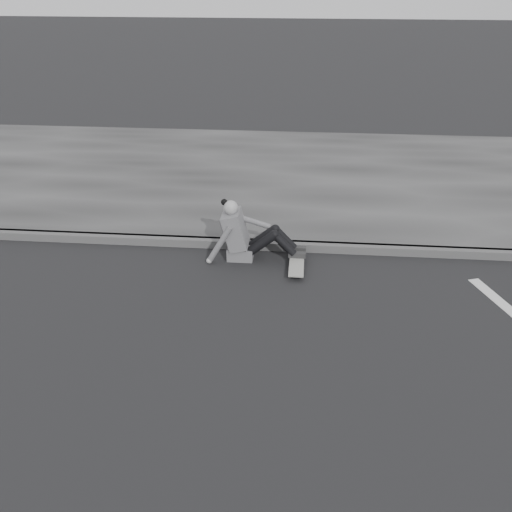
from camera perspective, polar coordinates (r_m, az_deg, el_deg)
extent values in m
plane|color=black|center=(6.16, 5.58, -10.32)|extent=(80.00, 80.00, 0.00)
cube|color=#444444|center=(8.33, 5.68, 0.93)|extent=(24.00, 0.16, 0.12)
cube|color=#323232|center=(11.11, 5.73, 7.87)|extent=(24.00, 6.00, 0.12)
cylinder|color=gray|center=(7.62, 3.45, -1.94)|extent=(0.03, 0.05, 0.05)
cylinder|color=gray|center=(7.62, 4.58, -1.99)|extent=(0.03, 0.05, 0.05)
cylinder|color=gray|center=(8.08, 3.59, -0.14)|extent=(0.03, 0.05, 0.05)
cylinder|color=gray|center=(8.08, 4.65, -0.18)|extent=(0.03, 0.05, 0.05)
cube|color=#2D2D2F|center=(7.61, 4.02, -1.78)|extent=(0.16, 0.04, 0.03)
cube|color=#2D2D2F|center=(8.06, 4.13, 0.02)|extent=(0.16, 0.04, 0.03)
cube|color=gray|center=(7.82, 4.08, -0.69)|extent=(0.20, 0.78, 0.02)
cube|color=#575759|center=(8.09, -1.54, 0.44)|extent=(0.36, 0.34, 0.18)
cube|color=#575759|center=(7.94, -2.07, 2.65)|extent=(0.37, 0.40, 0.57)
cube|color=#575759|center=(7.91, -3.02, 3.47)|extent=(0.14, 0.30, 0.20)
cylinder|color=#949494|center=(7.85, -2.46, 4.25)|extent=(0.09, 0.09, 0.08)
sphere|color=#949494|center=(7.82, -2.55, 4.86)|extent=(0.20, 0.20, 0.20)
sphere|color=black|center=(7.82, -3.20, 5.41)|extent=(0.09, 0.09, 0.09)
cylinder|color=black|center=(7.89, 0.64, 1.31)|extent=(0.43, 0.13, 0.39)
cylinder|color=black|center=(8.05, 0.75, 1.88)|extent=(0.43, 0.13, 0.39)
cylinder|color=black|center=(7.88, 2.82, 1.19)|extent=(0.35, 0.11, 0.36)
cylinder|color=black|center=(8.04, 2.88, 1.76)|extent=(0.35, 0.11, 0.36)
sphere|color=black|center=(7.82, 1.85, 2.15)|extent=(0.13, 0.13, 0.13)
sphere|color=black|center=(7.98, 1.93, 2.70)|extent=(0.13, 0.13, 0.13)
cube|color=#282828|center=(7.94, 4.13, 0.12)|extent=(0.24, 0.08, 0.07)
cube|color=#282828|center=(8.10, 4.16, 0.70)|extent=(0.24, 0.08, 0.07)
cylinder|color=#575759|center=(7.84, -3.69, 1.13)|extent=(0.38, 0.08, 0.58)
sphere|color=#949494|center=(7.97, -4.71, -0.47)|extent=(0.08, 0.08, 0.08)
cylinder|color=#575759|center=(8.04, -0.24, 3.45)|extent=(0.48, 0.08, 0.21)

